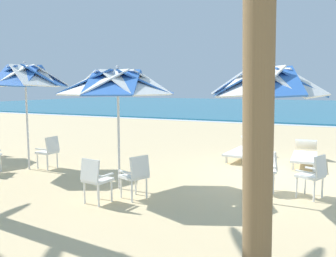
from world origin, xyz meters
name	(u,v)px	position (x,y,z in m)	size (l,w,h in m)	color
ground_plane	(286,176)	(0.00, 0.00, 0.00)	(80.00, 80.00, 0.00)	beige
sea	(325,107)	(0.00, 30.55, 0.05)	(80.00, 36.00, 0.10)	teal
surf_foam	(315,126)	(0.00, 12.25, 0.01)	(80.00, 0.70, 0.01)	white
beach_umbrella_0	(267,83)	(-0.14, -2.25, 2.23)	(2.13, 2.13, 2.62)	silver
plastic_chair_0	(314,174)	(0.68, -1.60, 0.50)	(0.59, 0.57, 0.87)	white
plastic_chair_1	(265,168)	(-0.26, -1.53, 0.50)	(0.63, 0.63, 0.87)	white
beach_umbrella_1	(118,83)	(-3.10, -2.61, 2.24)	(2.49, 2.49, 2.61)	silver
plastic_chair_2	(95,178)	(-2.97, -3.64, 0.50)	(0.49, 0.52, 0.87)	white
plastic_chair_3	(136,174)	(-2.43, -3.08, 0.50)	(0.60, 0.58, 0.87)	white
beach_umbrella_2	(25,77)	(-6.24, -2.07, 2.41)	(2.13, 2.13, 2.81)	silver
plastic_chair_5	(49,150)	(-5.81, -1.79, 0.50)	(0.48, 0.46, 0.87)	white
sun_lounger_1	(305,154)	(0.29, 1.65, 0.28)	(0.71, 2.17, 0.62)	white
sun_lounger_2	(244,149)	(-1.43, 1.71, 0.28)	(0.78, 2.19, 0.62)	white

